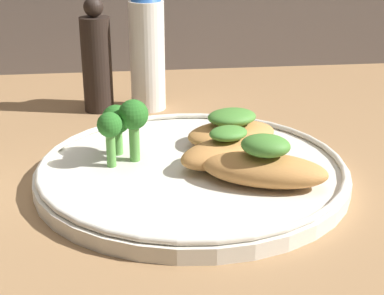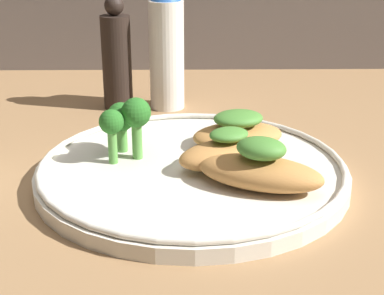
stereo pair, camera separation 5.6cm
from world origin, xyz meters
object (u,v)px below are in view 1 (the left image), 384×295
Objects in this scene: plate at (192,171)px; broccoli_bunch at (122,122)px; sauce_bottle at (147,47)px; pepper_grinder at (97,60)px.

plate is 8.29cm from broccoli_bunch.
plate is at bearing -82.78° from sauce_bottle.
pepper_grinder reaches higher than plate.
broccoli_bunch reaches higher than plate.
plate is 25.53cm from pepper_grinder.
broccoli_bunch is at bearing -100.07° from sauce_bottle.
sauce_bottle is 1.17× the size of pepper_grinder.
broccoli_bunch is at bearing 157.22° from plate.
broccoli_bunch is (-6.53, 2.74, 4.30)cm from plate.
broccoli_bunch is 20.84cm from sauce_bottle.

